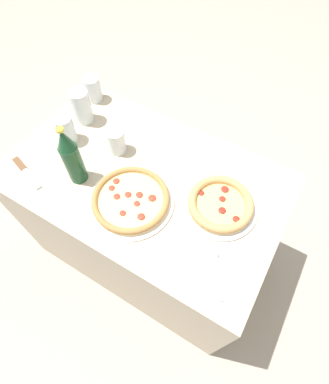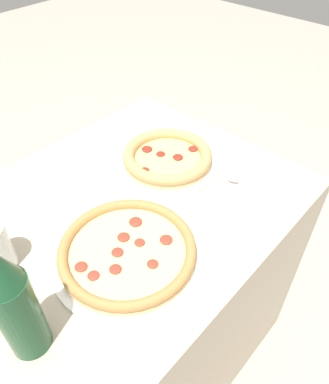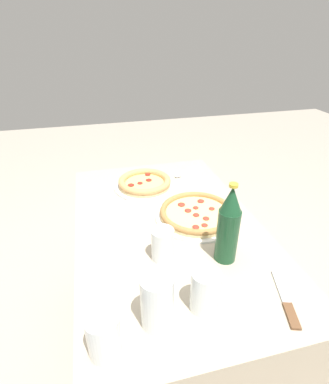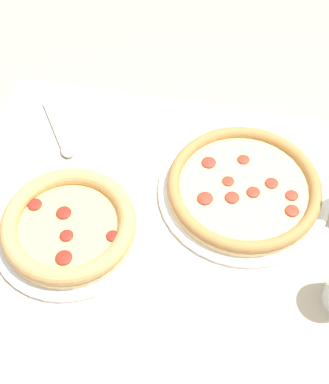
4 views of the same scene
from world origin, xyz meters
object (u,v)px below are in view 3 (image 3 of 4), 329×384
Objects in this scene: pizza_veggie at (145,183)px; beer_bottle at (228,225)px; glass_mango_juice at (205,292)px; pizza_salami at (197,213)px; glass_lemonade at (104,337)px; knife at (286,300)px; spoon at (184,173)px; glass_orange_juice at (157,302)px; glass_water at (163,245)px.

beer_bottle reaches higher than pizza_veggie.
beer_bottle reaches higher than glass_mango_juice.
pizza_salami is 2.85× the size of glass_lemonade.
glass_mango_juice reaches higher than pizza_salami.
pizza_salami is 1.65× the size of knife.
glass_mango_juice is 0.84m from spoon.
pizza_salami is 0.51m from glass_orange_juice.
glass_lemonade is 0.42× the size of beer_bottle.
pizza_veggie is 0.80m from knife.
glass_orange_juice is at bearing -93.57° from knife.
glass_water reaches higher than spoon.
glass_mango_juice reaches higher than glass_lemonade.
pizza_veggie is 0.74m from glass_orange_juice.
glass_water is 0.22m from beer_bottle.
pizza_salami is 0.27m from glass_water.
pizza_salami is at bearing 148.78° from glass_orange_juice.
pizza_salami is 2.99× the size of glass_water.
knife is at bearing 18.56° from pizza_veggie.
pizza_veggie is 1.83× the size of spoon.
spoon is (-0.64, 0.06, -0.13)m from beer_bottle.
beer_bottle reaches higher than pizza_salami.
glass_lemonade is 0.75× the size of glass_orange_juice.
spoon is (-0.59, 0.26, -0.05)m from glass_water.
pizza_salami reaches higher than spoon.
glass_orange_juice reaches higher than pizza_salami.
glass_water is 0.65m from spoon.
beer_bottle is 0.26m from knife.
spoon is (-0.40, 0.07, -0.01)m from pizza_salami.
pizza_salami is 0.47m from knife.
glass_water reaches higher than knife.
pizza_salami is 1.16× the size of pizza_veggie.
knife is at bearing 48.16° from glass_water.
glass_mango_juice is 0.14m from glass_orange_juice.
glass_orange_juice reaches higher than glass_mango_juice.
spoon is (-0.85, -0.03, 0.00)m from knife.
glass_orange_juice is at bearing -82.95° from glass_mango_juice.
glass_orange_juice is 0.25m from glass_water.
knife is (0.04, 0.23, -0.05)m from glass_mango_juice.
pizza_veggie is 1.03× the size of beer_bottle.
glass_orange_juice is 0.37m from knife.
pizza_salami is at bearing 26.93° from pizza_veggie.
glass_lemonade is at bearing -76.38° from glass_mango_juice.
spoon is (-0.83, 0.33, -0.07)m from glass_orange_juice.
pizza_veggie is 1.42× the size of knife.
spoon is at bearing -177.93° from knife.
glass_orange_juice reaches higher than glass_lemonade.
spoon is at bearing 174.58° from beer_bottle.
beer_bottle is at bearing 16.47° from pizza_veggie.
glass_water is at bearing -104.61° from beer_bottle.
glass_mango_juice is at bearing -39.20° from beer_bottle.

